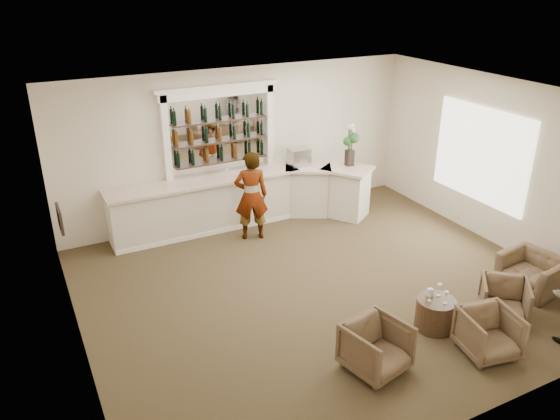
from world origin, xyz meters
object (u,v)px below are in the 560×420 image
(armchair_far, at_px, (532,273))
(flower_vase, at_px, (350,142))
(armchair_center, at_px, (489,333))
(cocktail_table, at_px, (435,314))
(armchair_left, at_px, (376,347))
(sommelier, at_px, (251,196))
(espresso_machine, at_px, (299,157))
(bar_counter, at_px, (244,200))
(armchair_right, at_px, (504,300))

(armchair_far, relative_size, flower_vase, 1.03)
(armchair_far, bearing_deg, armchair_center, -73.18)
(armchair_center, xyz_separation_m, flower_vase, (0.99, 5.14, 1.33))
(cocktail_table, xyz_separation_m, armchair_left, (-1.40, -0.37, 0.11))
(sommelier, relative_size, espresso_machine, 4.24)
(armchair_left, height_order, flower_vase, flower_vase)
(cocktail_table, bearing_deg, armchair_center, -73.51)
(flower_vase, bearing_deg, espresso_machine, 151.97)
(bar_counter, xyz_separation_m, flower_vase, (2.33, -0.50, 1.10))
(bar_counter, relative_size, sommelier, 3.06)
(espresso_machine, distance_m, flower_vase, 1.16)
(espresso_machine, bearing_deg, armchair_far, -64.67)
(cocktail_table, relative_size, armchair_right, 0.83)
(flower_vase, bearing_deg, sommelier, -175.91)
(armchair_right, bearing_deg, cocktail_table, -152.46)
(armchair_right, bearing_deg, bar_counter, 155.42)
(bar_counter, xyz_separation_m, armchair_left, (-0.30, -5.19, -0.21))
(bar_counter, distance_m, sommelier, 0.78)
(armchair_left, distance_m, armchair_far, 3.68)
(sommelier, xyz_separation_m, armchair_center, (1.48, -4.97, -0.59))
(armchair_right, bearing_deg, flower_vase, 130.61)
(bar_counter, bearing_deg, espresso_machine, 1.03)
(cocktail_table, bearing_deg, sommelier, 106.59)
(espresso_machine, bearing_deg, armchair_center, -87.72)
(armchair_left, relative_size, flower_vase, 0.85)
(espresso_machine, bearing_deg, armchair_right, -77.80)
(bar_counter, bearing_deg, armchair_right, -66.29)
(cocktail_table, xyz_separation_m, armchair_far, (2.26, 0.11, 0.07))
(sommelier, height_order, flower_vase, flower_vase)
(sommelier, height_order, armchair_center, sommelier)
(armchair_center, bearing_deg, espresso_machine, 100.51)
(cocktail_table, relative_size, espresso_machine, 1.36)
(armchair_center, height_order, flower_vase, flower_vase)
(cocktail_table, height_order, espresso_machine, espresso_machine)
(bar_counter, distance_m, armchair_right, 5.58)
(espresso_machine, bearing_deg, bar_counter, -176.68)
(sommelier, bearing_deg, armchair_far, 147.65)
(sommelier, xyz_separation_m, flower_vase, (2.46, 0.18, 0.74))
(bar_counter, height_order, cocktail_table, bar_counter)
(sommelier, relative_size, armchair_left, 2.33)
(armchair_left, relative_size, armchair_far, 0.83)
(sommelier, relative_size, armchair_right, 2.59)
(armchair_right, distance_m, flower_vase, 4.79)
(armchair_left, distance_m, flower_vase, 5.53)
(flower_vase, bearing_deg, armchair_center, -100.85)
(armchair_center, height_order, espresso_machine, espresso_machine)
(armchair_far, bearing_deg, armchair_left, -90.70)
(sommelier, bearing_deg, espresso_machine, -137.95)
(armchair_left, xyz_separation_m, espresso_machine, (1.64, 5.21, 0.97))
(bar_counter, distance_m, cocktail_table, 4.95)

